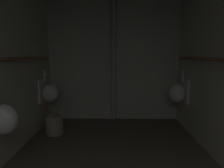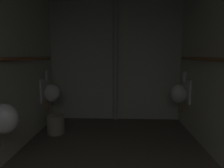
# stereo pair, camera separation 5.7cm
# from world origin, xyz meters

# --- Properties ---
(wall_back) EXTENTS (2.82, 0.06, 2.45)m
(wall_back) POSITION_xyz_m (0.00, 4.02, 1.22)
(wall_back) COLOR beige
(wall_back) RESTS_ON ground
(urinal_left_mid) EXTENTS (0.32, 0.30, 0.76)m
(urinal_left_mid) POSITION_xyz_m (-1.20, 1.96, 0.67)
(urinal_left_mid) COLOR white
(urinal_left_far) EXTENTS (0.32, 0.30, 0.76)m
(urinal_left_far) POSITION_xyz_m (-1.20, 3.48, 0.67)
(urinal_left_far) COLOR white
(urinal_right_mid) EXTENTS (0.32, 0.30, 0.76)m
(urinal_right_mid) POSITION_xyz_m (1.20, 3.48, 0.67)
(urinal_right_mid) COLOR white
(standpipe_back_wall) EXTENTS (0.09, 0.09, 2.40)m
(standpipe_back_wall) POSITION_xyz_m (0.00, 3.91, 1.22)
(standpipe_back_wall) COLOR #B2B2B2
(standpipe_back_wall) RESTS_ON ground
(waste_bin) EXTENTS (0.30, 0.30, 0.33)m
(waste_bin) POSITION_xyz_m (-1.02, 3.15, 0.17)
(waste_bin) COLOR #9E937A
(waste_bin) RESTS_ON ground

